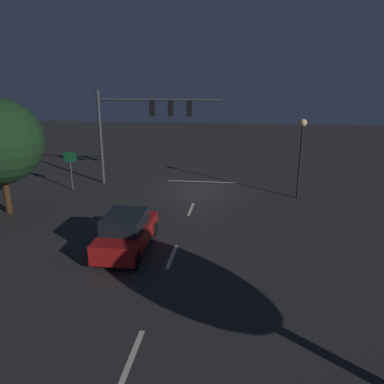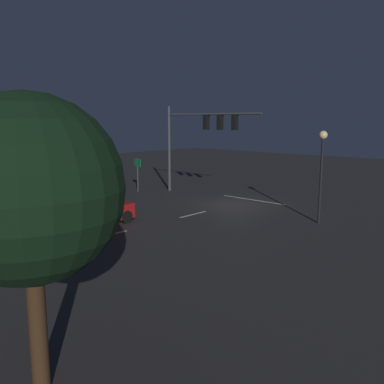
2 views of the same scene
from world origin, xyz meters
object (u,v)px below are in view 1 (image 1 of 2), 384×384
Objects in this scene: traffic_signal_assembly at (143,117)px; street_lamp_left_kerb at (302,143)px; car_approaching at (127,232)px; route_sign at (70,163)px.

traffic_signal_assembly is 10.43m from street_lamp_left_kerb.
route_sign is (6.33, -8.46, 1.07)m from car_approaching.
street_lamp_left_kerb is at bearing -134.25° from car_approaching.
traffic_signal_assembly is 1.72× the size of street_lamp_left_kerb.
street_lamp_left_kerb is at bearing 169.51° from traffic_signal_assembly.
route_sign is at bearing 0.46° from street_lamp_left_kerb.
route_sign is (14.69, 0.12, -1.56)m from street_lamp_left_kerb.
route_sign is (4.51, 2.00, -2.78)m from traffic_signal_assembly.
traffic_signal_assembly is at bearing -156.05° from route_sign.
traffic_signal_assembly is at bearing -10.49° from street_lamp_left_kerb.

